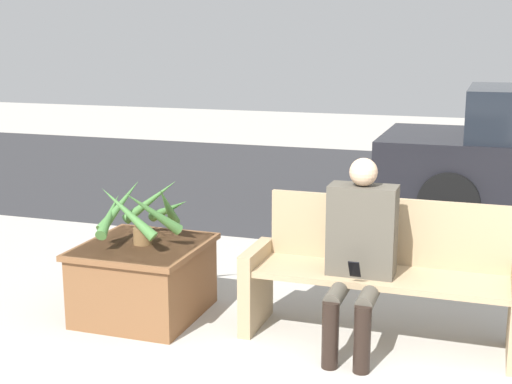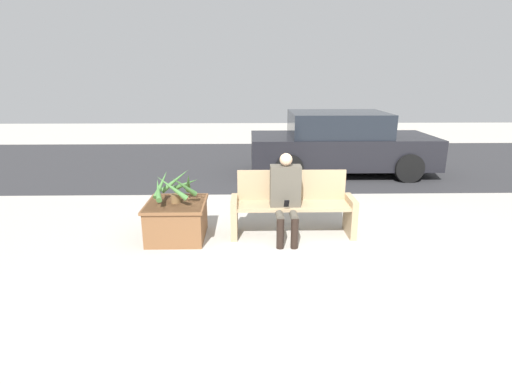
{
  "view_description": "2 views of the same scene",
  "coord_description": "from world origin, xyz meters",
  "views": [
    {
      "loc": [
        0.35,
        -3.57,
        1.99
      ],
      "look_at": [
        -1.28,
        1.27,
        0.87
      ],
      "focal_mm": 50.0,
      "sensor_mm": 36.0,
      "label": 1
    },
    {
      "loc": [
        -0.95,
        -4.63,
        2.3
      ],
      "look_at": [
        -0.83,
        1.15,
        0.59
      ],
      "focal_mm": 28.0,
      "sensor_mm": 36.0,
      "label": 2
    }
  ],
  "objects": [
    {
      "name": "ground_plane",
      "position": [
        0.0,
        0.0,
        0.0
      ],
      "size": [
        30.0,
        30.0,
        0.0
      ],
      "primitive_type": "plane",
      "color": "#ADA89E"
    },
    {
      "name": "parked_car",
      "position": [
        1.24,
        4.74,
        0.71
      ],
      "size": [
        4.26,
        1.98,
        1.45
      ],
      "color": "black",
      "rests_on": "ground_plane"
    },
    {
      "name": "planter_box",
      "position": [
        -1.98,
        0.82,
        0.29
      ],
      "size": [
        0.84,
        0.9,
        0.54
      ],
      "color": "brown",
      "rests_on": "ground_plane"
    },
    {
      "name": "potted_plant",
      "position": [
        -1.98,
        0.83,
        0.78
      ],
      "size": [
        0.67,
        0.68,
        0.48
      ],
      "color": "brown",
      "rests_on": "planter_box"
    },
    {
      "name": "bench",
      "position": [
        -0.29,
        0.95,
        0.44
      ],
      "size": [
        1.8,
        0.52,
        0.93
      ],
      "color": "tan",
      "rests_on": "ground_plane"
    },
    {
      "name": "person_seated",
      "position": [
        -0.41,
        0.77,
        0.69
      ],
      "size": [
        0.43,
        0.6,
        1.24
      ],
      "color": "#4C473D",
      "rests_on": "ground_plane"
    },
    {
      "name": "road_surface",
      "position": [
        0.0,
        5.97,
        0.0
      ],
      "size": [
        20.0,
        6.0,
        0.01
      ],
      "primitive_type": "cube",
      "color": "#2D2D30",
      "rests_on": "ground_plane"
    }
  ]
}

